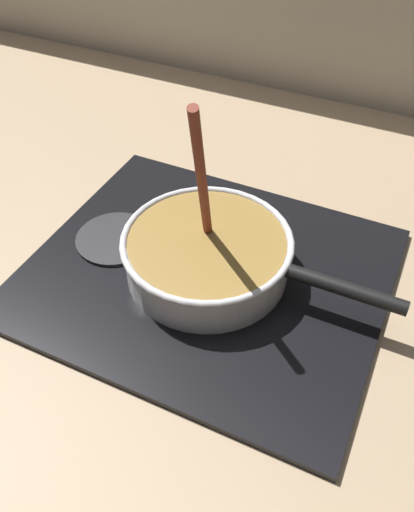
{
  "coord_description": "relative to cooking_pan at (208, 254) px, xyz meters",
  "views": [
    {
      "loc": [
        0.37,
        -0.42,
        0.62
      ],
      "look_at": [
        0.11,
        0.11,
        0.05
      ],
      "focal_mm": 36.95,
      "sensor_mm": 36.0,
      "label": 1
    }
  ],
  "objects": [
    {
      "name": "cooking_pan",
      "position": [
        0.0,
        0.0,
        0.0
      ],
      "size": [
        0.44,
        0.27,
        0.33
      ],
      "color": "silver",
      "rests_on": "hob_plate"
    },
    {
      "name": "hob_plate",
      "position": [
        -0.0,
        0.0,
        -0.05
      ],
      "size": [
        0.56,
        0.48,
        0.01
      ],
      "primitive_type": "cube",
      "color": "black",
      "rests_on": "ground"
    },
    {
      "name": "ground",
      "position": [
        -0.11,
        -0.11,
        -0.07
      ],
      "size": [
        2.4,
        1.6,
        0.04
      ],
      "primitive_type": "cube",
      "color": "#9E8466"
    },
    {
      "name": "spare_burner",
      "position": [
        -0.18,
        0.0,
        -0.04
      ],
      "size": [
        0.13,
        0.13,
        0.01
      ],
      "primitive_type": "cylinder",
      "color": "#262628",
      "rests_on": "hob_plate"
    },
    {
      "name": "burner_ring",
      "position": [
        -0.0,
        0.0,
        -0.04
      ],
      "size": [
        0.2,
        0.2,
        0.01
      ],
      "primitive_type": "torus",
      "color": "#592D0C",
      "rests_on": "hob_plate"
    }
  ]
}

